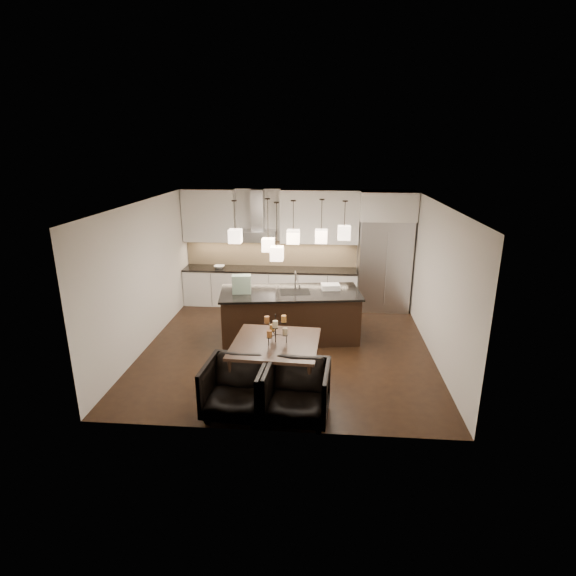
# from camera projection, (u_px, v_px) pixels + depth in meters

# --- Properties ---
(floor) EXTENTS (5.50, 5.50, 0.02)m
(floor) POSITION_uv_depth(u_px,v_px,m) (287.00, 347.00, 8.85)
(floor) COLOR black
(floor) RESTS_ON ground
(ceiling) EXTENTS (5.50, 5.50, 0.02)m
(ceiling) POSITION_uv_depth(u_px,v_px,m) (287.00, 203.00, 7.99)
(ceiling) COLOR white
(ceiling) RESTS_ON wall_back
(wall_back) EXTENTS (5.50, 0.02, 2.80)m
(wall_back) POSITION_uv_depth(u_px,v_px,m) (296.00, 247.00, 11.04)
(wall_back) COLOR silver
(wall_back) RESTS_ON ground
(wall_front) EXTENTS (5.50, 0.02, 2.80)m
(wall_front) POSITION_uv_depth(u_px,v_px,m) (269.00, 339.00, 5.80)
(wall_front) COLOR silver
(wall_front) RESTS_ON ground
(wall_left) EXTENTS (0.02, 5.50, 2.80)m
(wall_left) POSITION_uv_depth(u_px,v_px,m) (144.00, 275.00, 8.64)
(wall_left) COLOR silver
(wall_left) RESTS_ON ground
(wall_right) EXTENTS (0.02, 5.50, 2.80)m
(wall_right) POSITION_uv_depth(u_px,v_px,m) (437.00, 282.00, 8.21)
(wall_right) COLOR silver
(wall_right) RESTS_ON ground
(refrigerator) EXTENTS (1.20, 0.72, 2.15)m
(refrigerator) POSITION_uv_depth(u_px,v_px,m) (384.00, 265.00, 10.62)
(refrigerator) COLOR #B7B7BA
(refrigerator) RESTS_ON floor
(fridge_panel) EXTENTS (1.26, 0.72, 0.65)m
(fridge_panel) POSITION_uv_depth(u_px,v_px,m) (388.00, 206.00, 10.19)
(fridge_panel) COLOR silver
(fridge_panel) RESTS_ON refrigerator
(lower_cabinets) EXTENTS (4.21, 0.62, 0.88)m
(lower_cabinets) POSITION_uv_depth(u_px,v_px,m) (270.00, 287.00, 11.07)
(lower_cabinets) COLOR silver
(lower_cabinets) RESTS_ON floor
(countertop) EXTENTS (4.21, 0.66, 0.04)m
(countertop) POSITION_uv_depth(u_px,v_px,m) (270.00, 269.00, 10.93)
(countertop) COLOR black
(countertop) RESTS_ON lower_cabinets
(backsplash) EXTENTS (4.21, 0.02, 0.63)m
(backsplash) POSITION_uv_depth(u_px,v_px,m) (271.00, 253.00, 11.11)
(backsplash) COLOR #D8B988
(backsplash) RESTS_ON countertop
(upper_cab_left) EXTENTS (1.25, 0.35, 1.25)m
(upper_cab_left) POSITION_uv_depth(u_px,v_px,m) (209.00, 215.00, 10.79)
(upper_cab_left) COLOR silver
(upper_cab_left) RESTS_ON wall_back
(upper_cab_right) EXTENTS (1.85, 0.35, 1.25)m
(upper_cab_right) POSITION_uv_depth(u_px,v_px,m) (320.00, 217.00, 10.58)
(upper_cab_right) COLOR silver
(upper_cab_right) RESTS_ON wall_back
(hood_canopy) EXTENTS (0.90, 0.52, 0.24)m
(hood_canopy) POSITION_uv_depth(u_px,v_px,m) (257.00, 236.00, 10.75)
(hood_canopy) COLOR #B7B7BA
(hood_canopy) RESTS_ON wall_back
(hood_chimney) EXTENTS (0.30, 0.28, 0.96)m
(hood_chimney) POSITION_uv_depth(u_px,v_px,m) (258.00, 210.00, 10.67)
(hood_chimney) COLOR #B7B7BA
(hood_chimney) RESTS_ON hood_canopy
(fruit_bowl) EXTENTS (0.27, 0.27, 0.06)m
(fruit_bowl) POSITION_uv_depth(u_px,v_px,m) (219.00, 267.00, 10.96)
(fruit_bowl) COLOR silver
(fruit_bowl) RESTS_ON countertop
(island_body) EXTENTS (2.82, 1.44, 0.95)m
(island_body) POSITION_uv_depth(u_px,v_px,m) (290.00, 316.00, 9.14)
(island_body) COLOR black
(island_body) RESTS_ON floor
(island_top) EXTENTS (2.92, 1.54, 0.04)m
(island_top) POSITION_uv_depth(u_px,v_px,m) (290.00, 293.00, 8.99)
(island_top) COLOR black
(island_top) RESTS_ON island_body
(faucet) EXTENTS (0.14, 0.27, 0.41)m
(faucet) POSITION_uv_depth(u_px,v_px,m) (295.00, 280.00, 9.02)
(faucet) COLOR silver
(faucet) RESTS_ON island_top
(tote_bag) EXTENTS (0.39, 0.24, 0.37)m
(tote_bag) POSITION_uv_depth(u_px,v_px,m) (242.00, 284.00, 8.84)
(tote_bag) COLOR #215A2D
(tote_bag) RESTS_ON island_top
(food_container) EXTENTS (0.40, 0.31, 0.11)m
(food_container) POSITION_uv_depth(u_px,v_px,m) (331.00, 287.00, 9.11)
(food_container) COLOR silver
(food_container) RESTS_ON island_top
(dining_table) EXTENTS (1.42, 1.42, 0.81)m
(dining_table) POSITION_uv_depth(u_px,v_px,m) (276.00, 365.00, 7.24)
(dining_table) COLOR black
(dining_table) RESTS_ON floor
(candelabra) EXTENTS (0.41, 0.41, 0.47)m
(candelabra) POSITION_uv_depth(u_px,v_px,m) (275.00, 328.00, 7.04)
(candelabra) COLOR black
(candelabra) RESTS_ON dining_table
(candle_a) EXTENTS (0.09, 0.09, 0.11)m
(candle_a) POSITION_uv_depth(u_px,v_px,m) (285.00, 331.00, 7.04)
(candle_a) COLOR beige
(candle_a) RESTS_ON candelabra
(candle_b) EXTENTS (0.09, 0.09, 0.11)m
(candle_b) POSITION_uv_depth(u_px,v_px,m) (272.00, 327.00, 7.19)
(candle_b) COLOR gold
(candle_b) RESTS_ON candelabra
(candle_c) EXTENTS (0.09, 0.09, 0.11)m
(candle_c) POSITION_uv_depth(u_px,v_px,m) (269.00, 334.00, 6.95)
(candle_c) COLOR #A8622F
(candle_c) RESTS_ON candelabra
(candle_d) EXTENTS (0.09, 0.09, 0.11)m
(candle_d) POSITION_uv_depth(u_px,v_px,m) (284.00, 319.00, 7.08)
(candle_d) COLOR gold
(candle_d) RESTS_ON candelabra
(candle_e) EXTENTS (0.09, 0.09, 0.11)m
(candle_e) POSITION_uv_depth(u_px,v_px,m) (267.00, 320.00, 7.04)
(candle_e) COLOR #A8622F
(candle_e) RESTS_ON candelabra
(candle_f) EXTENTS (0.09, 0.09, 0.11)m
(candle_f) POSITION_uv_depth(u_px,v_px,m) (275.00, 324.00, 6.87)
(candle_f) COLOR beige
(candle_f) RESTS_ON candelabra
(armchair_left) EXTENTS (0.95, 0.98, 0.83)m
(armchair_left) POSITION_uv_depth(u_px,v_px,m) (236.00, 388.00, 6.53)
(armchair_left) COLOR black
(armchair_left) RESTS_ON floor
(armchair_right) EXTENTS (0.96, 0.98, 0.84)m
(armchair_right) POSITION_uv_depth(u_px,v_px,m) (297.00, 392.00, 6.42)
(armchair_right) COLOR black
(armchair_right) RESTS_ON floor
(pendant_a) EXTENTS (0.24, 0.24, 0.26)m
(pendant_a) POSITION_uv_depth(u_px,v_px,m) (235.00, 236.00, 8.67)
(pendant_a) COLOR beige
(pendant_a) RESTS_ON ceiling
(pendant_b) EXTENTS (0.24, 0.24, 0.26)m
(pendant_b) POSITION_uv_depth(u_px,v_px,m) (268.00, 245.00, 9.04)
(pendant_b) COLOR beige
(pendant_b) RESTS_ON ceiling
(pendant_c) EXTENTS (0.24, 0.24, 0.26)m
(pendant_c) POSITION_uv_depth(u_px,v_px,m) (293.00, 237.00, 8.67)
(pendant_c) COLOR beige
(pendant_c) RESTS_ON ceiling
(pendant_d) EXTENTS (0.24, 0.24, 0.26)m
(pendant_d) POSITION_uv_depth(u_px,v_px,m) (321.00, 236.00, 8.87)
(pendant_d) COLOR beige
(pendant_d) RESTS_ON ceiling
(pendant_e) EXTENTS (0.24, 0.24, 0.26)m
(pendant_e) POSITION_uv_depth(u_px,v_px,m) (344.00, 233.00, 8.58)
(pendant_e) COLOR beige
(pendant_e) RESTS_ON ceiling
(pendant_f) EXTENTS (0.24, 0.24, 0.26)m
(pendant_f) POSITION_uv_depth(u_px,v_px,m) (277.00, 253.00, 8.49)
(pendant_f) COLOR beige
(pendant_f) RESTS_ON ceiling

